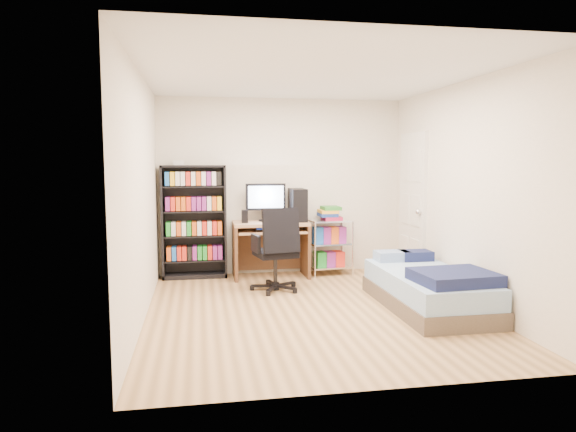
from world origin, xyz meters
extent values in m
cube|color=tan|center=(0.00, 0.00, -0.02)|extent=(3.50, 4.00, 0.04)
cube|color=silver|center=(0.00, 0.00, 2.52)|extent=(3.50, 4.00, 0.04)
cube|color=beige|center=(0.00, 2.02, 1.25)|extent=(3.50, 0.04, 2.50)
cube|color=beige|center=(0.00, -2.02, 1.25)|extent=(3.50, 0.04, 2.50)
cube|color=beige|center=(-1.77, 0.00, 1.25)|extent=(0.04, 4.00, 2.50)
cube|color=beige|center=(1.77, 0.00, 1.25)|extent=(0.04, 4.00, 2.50)
cube|color=black|center=(-1.25, 1.84, 0.78)|extent=(0.88, 0.29, 1.56)
cube|color=black|center=(-1.25, 1.84, 0.24)|extent=(0.82, 0.27, 0.02)
cube|color=red|center=(-1.25, 1.83, 0.36)|extent=(0.76, 0.23, 0.19)
cube|color=black|center=(-1.25, 1.84, 0.58)|extent=(0.82, 0.27, 0.02)
cube|color=blue|center=(-1.25, 1.83, 0.70)|extent=(0.76, 0.23, 0.19)
cube|color=black|center=(-1.25, 1.84, 0.93)|extent=(0.82, 0.27, 0.02)
cube|color=yellow|center=(-1.25, 1.83, 1.04)|extent=(0.76, 0.23, 0.19)
cube|color=black|center=(-1.25, 1.84, 1.27)|extent=(0.82, 0.27, 0.02)
cube|color=#1F912C|center=(-1.25, 1.83, 1.38)|extent=(0.76, 0.23, 0.19)
cube|color=silver|center=(-1.45, 1.84, 1.59)|extent=(0.14, 0.12, 0.06)
cube|color=tan|center=(-0.21, 1.70, 0.75)|extent=(1.03, 0.57, 0.04)
cube|color=#3C2920|center=(-0.70, 1.70, 0.37)|extent=(0.04, 0.57, 0.73)
cube|color=#3C2920|center=(0.29, 1.70, 0.37)|extent=(0.04, 0.57, 0.73)
cube|color=#3C2920|center=(-0.21, 1.96, 0.39)|extent=(0.99, 0.03, 0.67)
cube|color=tan|center=(-0.21, 1.61, 0.65)|extent=(0.93, 0.47, 0.03)
cube|color=black|center=(-0.21, 1.59, 0.68)|extent=(0.45, 0.16, 0.03)
cube|color=black|center=(-0.26, 1.81, 1.12)|extent=(0.56, 0.05, 0.37)
cube|color=silver|center=(-0.26, 1.78, 1.12)|extent=(0.50, 0.01, 0.31)
cube|color=black|center=(0.18, 1.75, 1.00)|extent=(0.21, 0.43, 0.45)
cube|color=black|center=(-0.57, 1.64, 0.86)|extent=(0.08, 0.08, 0.18)
cube|color=black|center=(-0.03, 1.59, 0.86)|extent=(0.08, 0.08, 0.18)
cylinder|color=black|center=(-0.25, 0.94, 0.26)|extent=(0.05, 0.05, 0.37)
cube|color=black|center=(-0.25, 0.94, 0.47)|extent=(0.55, 0.55, 0.08)
cube|color=black|center=(-0.21, 0.73, 0.78)|extent=(0.47, 0.22, 0.54)
cube|color=black|center=(-0.50, 0.90, 0.61)|extent=(0.09, 0.30, 0.21)
cube|color=black|center=(0.00, 0.99, 0.61)|extent=(0.09, 0.30, 0.21)
cylinder|color=white|center=(0.39, 1.52, 0.39)|extent=(0.03, 0.03, 0.78)
cylinder|color=white|center=(0.95, 1.58, 0.39)|extent=(0.03, 0.03, 0.78)
cylinder|color=white|center=(0.34, 1.92, 0.39)|extent=(0.03, 0.03, 0.78)
cylinder|color=white|center=(0.91, 1.98, 0.39)|extent=(0.03, 0.03, 0.78)
cube|color=white|center=(0.65, 1.75, 0.11)|extent=(0.61, 0.46, 0.02)
cube|color=white|center=(0.65, 1.75, 0.45)|extent=(0.61, 0.46, 0.02)
cube|color=white|center=(0.65, 1.75, 0.77)|extent=(0.61, 0.46, 0.02)
cube|color=maroon|center=(0.65, 1.75, 0.87)|extent=(0.28, 0.34, 0.18)
cube|color=brown|center=(1.28, -0.13, 0.09)|extent=(0.90, 1.80, 0.18)
cube|color=#96B9E0|center=(1.28, -0.13, 0.29)|extent=(0.86, 1.76, 0.22)
cube|color=#151C44|center=(1.32, -0.62, 0.45)|extent=(0.81, 0.68, 0.13)
cube|color=#A7CCED|center=(1.15, 0.59, 0.45)|extent=(0.41, 0.27, 0.12)
cube|color=#151C44|center=(1.44, 0.57, 0.45)|extent=(0.38, 0.27, 0.12)
cube|color=#3F2314|center=(1.28, -0.17, 0.40)|extent=(0.25, 0.20, 0.01)
cube|color=silver|center=(1.73, 1.35, 1.00)|extent=(0.05, 0.80, 2.00)
sphere|color=silver|center=(1.67, 1.03, 0.95)|extent=(0.08, 0.08, 0.08)
camera|label=1|loc=(-1.18, -5.30, 1.60)|focal=32.00mm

